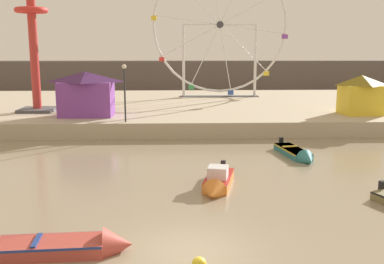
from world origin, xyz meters
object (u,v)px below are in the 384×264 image
ferris_wheel_white_frame (220,27)px  drop_tower_red_tower (33,30)px  motorboat_teal_painted (298,154)px  carnival_booth_yellow_awning (361,94)px  mooring_buoy_orange (199,264)px  motorboat_faded_red (74,246)px  carnival_booth_purple_stall (86,93)px  motorboat_orange_hull (217,182)px  promenade_lamp_near (125,85)px

ferris_wheel_white_frame → drop_tower_red_tower: (-16.14, -10.29, -0.66)m
motorboat_teal_painted → carnival_booth_yellow_awning: 12.25m
ferris_wheel_white_frame → drop_tower_red_tower: bearing=-147.5°
mooring_buoy_orange → motorboat_teal_painted: bearing=64.2°
motorboat_faded_red → ferris_wheel_white_frame: size_ratio=0.31×
motorboat_teal_painted → mooring_buoy_orange: bearing=-34.9°
mooring_buoy_orange → carnival_booth_purple_stall: bearing=108.3°
motorboat_teal_painted → mooring_buoy_orange: 15.06m
motorboat_faded_red → drop_tower_red_tower: size_ratio=0.31×
motorboat_orange_hull → mooring_buoy_orange: motorboat_orange_hull is taller
ferris_wheel_white_frame → drop_tower_red_tower: size_ratio=0.99×
motorboat_orange_hull → carnival_booth_yellow_awning: bearing=153.1°
carnival_booth_purple_stall → promenade_lamp_near: size_ratio=1.09×
drop_tower_red_tower → motorboat_orange_hull: bearing=-53.1°
ferris_wheel_white_frame → carnival_booth_purple_stall: 18.30m
motorboat_teal_painted → motorboat_orange_hull: (-5.31, -5.79, 0.11)m
drop_tower_red_tower → promenade_lamp_near: 10.49m
drop_tower_red_tower → carnival_booth_purple_stall: 7.27m
drop_tower_red_tower → mooring_buoy_orange: 29.33m
motorboat_teal_painted → carnival_booth_purple_stall: carnival_booth_purple_stall is taller
ferris_wheel_white_frame → carnival_booth_yellow_awning: size_ratio=4.40×
ferris_wheel_white_frame → promenade_lamp_near: ferris_wheel_white_frame is taller
drop_tower_red_tower → carnival_booth_purple_stall: bearing=-31.5°
ferris_wheel_white_frame → promenade_lamp_near: (-8.24, -15.96, -4.62)m
promenade_lamp_near → mooring_buoy_orange: 20.70m
mooring_buoy_orange → carnival_booth_yellow_awning: bearing=58.7°
drop_tower_red_tower → mooring_buoy_orange: bearing=-64.6°
motorboat_teal_painted → ferris_wheel_white_frame: (-2.56, 22.34, 8.21)m
drop_tower_red_tower → mooring_buoy_orange: size_ratio=33.17×
motorboat_faded_red → carnival_booth_yellow_awning: bearing=46.7°
mooring_buoy_orange → motorboat_orange_hull: bearing=81.0°
carnival_booth_purple_stall → mooring_buoy_orange: carnival_booth_purple_stall is taller
ferris_wheel_white_frame → carnival_booth_purple_stall: size_ratio=3.25×
ferris_wheel_white_frame → carnival_booth_yellow_awning: (9.98, -12.93, -5.66)m
motorboat_teal_painted → carnival_booth_yellow_awning: size_ratio=1.40×
drop_tower_red_tower → mooring_buoy_orange: (12.15, -25.61, -7.55)m
ferris_wheel_white_frame → mooring_buoy_orange: 37.04m
carnival_booth_purple_stall → drop_tower_red_tower: bearing=149.5°
carnival_booth_purple_stall → promenade_lamp_near: (3.27, -2.84, 0.88)m
motorboat_faded_red → mooring_buoy_orange: motorboat_faded_red is taller
mooring_buoy_orange → ferris_wheel_white_frame: bearing=83.7°
motorboat_orange_hull → drop_tower_red_tower: 23.51m
motorboat_orange_hull → drop_tower_red_tower: size_ratio=0.28×
motorboat_teal_painted → carnival_booth_yellow_awning: bearing=132.6°
motorboat_orange_hull → carnival_booth_purple_stall: (-8.76, 15.01, 2.60)m
motorboat_faded_red → promenade_lamp_near: promenade_lamp_near is taller
carnival_booth_yellow_awning → mooring_buoy_orange: (-13.97, -22.97, -2.54)m
motorboat_faded_red → promenade_lamp_near: (-0.33, 18.63, 3.55)m
motorboat_orange_hull → mooring_buoy_orange: bearing=4.0°
motorboat_teal_painted → promenade_lamp_near: (-10.80, 6.38, 3.59)m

